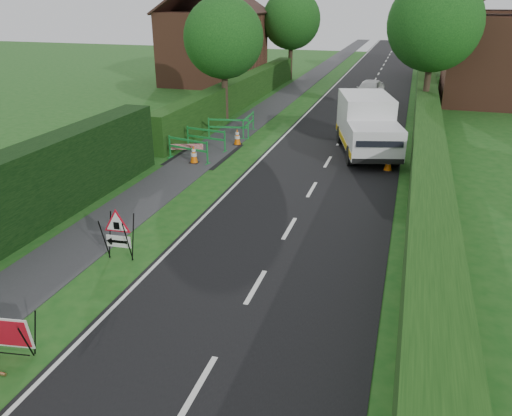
# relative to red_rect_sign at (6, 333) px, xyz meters

# --- Properties ---
(ground) EXTENTS (120.00, 120.00, 0.00)m
(ground) POSITION_rel_red_rect_sign_xyz_m (1.42, 2.79, -0.50)
(ground) COLOR #184F16
(ground) RESTS_ON ground
(road_surface) EXTENTS (6.00, 90.00, 0.02)m
(road_surface) POSITION_rel_red_rect_sign_xyz_m (3.92, 37.79, -0.49)
(road_surface) COLOR black
(road_surface) RESTS_ON ground
(footpath) EXTENTS (2.00, 90.00, 0.02)m
(footpath) POSITION_rel_red_rect_sign_xyz_m (-1.58, 37.79, -0.49)
(footpath) COLOR #2D2D30
(footpath) RESTS_ON ground
(hedge_west_far) EXTENTS (1.00, 24.00, 1.80)m
(hedge_west_far) POSITION_rel_red_rect_sign_xyz_m (-3.58, 24.79, -0.50)
(hedge_west_far) COLOR #14380F
(hedge_west_far) RESTS_ON ground
(hedge_east) EXTENTS (1.20, 50.00, 1.50)m
(hedge_east) POSITION_rel_red_rect_sign_xyz_m (7.92, 18.79, -0.50)
(hedge_east) COLOR #14380F
(hedge_east) RESTS_ON ground
(house_west) EXTENTS (7.50, 7.40, 7.88)m
(house_west) POSITION_rel_red_rect_sign_xyz_m (-8.58, 32.79, 2.40)
(house_west) COLOR brown
(house_west) RESTS_ON ground
(house_east_a) EXTENTS (7.50, 7.40, 7.88)m
(house_east_a) POSITION_rel_red_rect_sign_xyz_m (12.42, 30.79, 2.40)
(house_east_a) COLOR brown
(house_east_a) RESTS_ON ground
(house_east_b) EXTENTS (7.50, 7.40, 7.88)m
(house_east_b) POSITION_rel_red_rect_sign_xyz_m (13.42, 44.79, 2.40)
(house_east_b) COLOR brown
(house_east_b) RESTS_ON ground
(tree_nw) EXTENTS (4.40, 4.40, 6.70)m
(tree_nw) POSITION_rel_red_rect_sign_xyz_m (-3.18, 20.79, 3.98)
(tree_nw) COLOR #2D2116
(tree_nw) RESTS_ON ground
(tree_ne) EXTENTS (5.20, 5.20, 7.79)m
(tree_ne) POSITION_rel_red_rect_sign_xyz_m (7.82, 24.79, 4.68)
(tree_ne) COLOR #2D2116
(tree_ne) RESTS_ON ground
(tree_fw) EXTENTS (4.80, 4.80, 7.24)m
(tree_fw) POSITION_rel_red_rect_sign_xyz_m (-3.18, 36.79, 4.33)
(tree_fw) COLOR #2D2116
(tree_fw) RESTS_ON ground
(tree_fe) EXTENTS (4.20, 4.20, 6.33)m
(tree_fe) POSITION_rel_red_rect_sign_xyz_m (7.82, 40.79, 3.72)
(tree_fe) COLOR #2D2116
(tree_fe) RESTS_ON ground
(red_rect_sign) EXTENTS (1.09, 0.77, 0.87)m
(red_rect_sign) POSITION_rel_red_rect_sign_xyz_m (0.00, 0.00, 0.00)
(red_rect_sign) COLOR black
(red_rect_sign) RESTS_ON ground
(triangle_sign) EXTENTS (0.91, 0.91, 1.24)m
(triangle_sign) POSITION_rel_red_rect_sign_xyz_m (-0.01, 4.05, 0.37)
(triangle_sign) COLOR black
(triangle_sign) RESTS_ON ground
(works_van) EXTENTS (3.44, 5.79, 2.48)m
(works_van) POSITION_rel_red_rect_sign_xyz_m (5.30, 16.23, 0.82)
(works_van) COLOR silver
(works_van) RESTS_ON ground
(traffic_cone_0) EXTENTS (0.38, 0.38, 0.79)m
(traffic_cone_0) POSITION_rel_red_rect_sign_xyz_m (6.45, 13.88, -0.11)
(traffic_cone_0) COLOR black
(traffic_cone_0) RESTS_ON ground
(traffic_cone_1) EXTENTS (0.38, 0.38, 0.79)m
(traffic_cone_1) POSITION_rel_red_rect_sign_xyz_m (6.61, 16.55, -0.11)
(traffic_cone_1) COLOR black
(traffic_cone_1) RESTS_ON ground
(traffic_cone_2) EXTENTS (0.38, 0.38, 0.79)m
(traffic_cone_2) POSITION_rel_red_rect_sign_xyz_m (6.38, 19.39, -0.11)
(traffic_cone_2) COLOR black
(traffic_cone_2) RESTS_ON ground
(traffic_cone_3) EXTENTS (0.38, 0.38, 0.79)m
(traffic_cone_3) POSITION_rel_red_rect_sign_xyz_m (-1.52, 12.50, -0.11)
(traffic_cone_3) COLOR black
(traffic_cone_3) RESTS_ON ground
(traffic_cone_4) EXTENTS (0.38, 0.38, 0.79)m
(traffic_cone_4) POSITION_rel_red_rect_sign_xyz_m (-0.69, 15.75, -0.11)
(traffic_cone_4) COLOR black
(traffic_cone_4) RESTS_ON ground
(ped_barrier_0) EXTENTS (2.09, 0.80, 1.00)m
(ped_barrier_0) POSITION_rel_red_rect_sign_xyz_m (-1.87, 12.72, 0.13)
(ped_barrier_0) COLOR #178132
(ped_barrier_0) RESTS_ON ground
(ped_barrier_1) EXTENTS (2.09, 0.67, 1.00)m
(ped_barrier_1) POSITION_rel_red_rect_sign_xyz_m (-1.82, 14.60, 0.13)
(ped_barrier_1) COLOR #178132
(ped_barrier_1) RESTS_ON ground
(ped_barrier_2) EXTENTS (2.09, 0.73, 1.00)m
(ped_barrier_2) POSITION_rel_red_rect_sign_xyz_m (-1.53, 16.82, 0.13)
(ped_barrier_2) COLOR #178132
(ped_barrier_2) RESTS_ON ground
(ped_barrier_3) EXTENTS (0.46, 2.08, 1.00)m
(ped_barrier_3) POSITION_rel_red_rect_sign_xyz_m (-0.80, 17.82, 0.13)
(ped_barrier_3) COLOR #178132
(ped_barrier_3) RESTS_ON ground
(redwhite_plank) EXTENTS (1.43, 0.53, 0.25)m
(redwhite_plank) POSITION_rel_red_rect_sign_xyz_m (-2.23, 13.28, -0.50)
(redwhite_plank) COLOR red
(redwhite_plank) RESTS_ON ground
(litter_can) EXTENTS (0.12, 0.07, 0.07)m
(litter_can) POSITION_rel_red_rect_sign_xyz_m (0.31, -0.55, -0.50)
(litter_can) COLOR #BF7F4C
(litter_can) RESTS_ON ground
(hatchback_car) EXTENTS (2.03, 4.12, 1.35)m
(hatchback_car) POSITION_rel_red_rect_sign_xyz_m (4.24, 29.27, 0.18)
(hatchback_car) COLOR white
(hatchback_car) RESTS_ON ground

